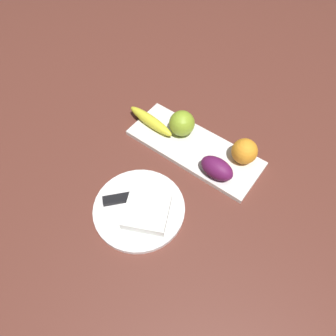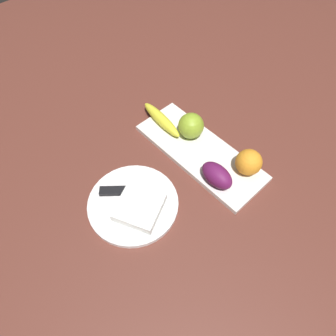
# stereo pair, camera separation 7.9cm
# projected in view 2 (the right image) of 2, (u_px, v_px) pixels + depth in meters

# --- Properties ---
(ground_plane) EXTENTS (2.40, 2.40, 0.00)m
(ground_plane) POSITION_uv_depth(u_px,v_px,m) (195.00, 157.00, 0.87)
(ground_plane) COLOR brown
(fruit_tray) EXTENTS (0.39, 0.15, 0.01)m
(fruit_tray) POSITION_uv_depth(u_px,v_px,m) (199.00, 152.00, 0.87)
(fruit_tray) COLOR silver
(fruit_tray) RESTS_ON ground_plane
(apple) EXTENTS (0.07, 0.07, 0.07)m
(apple) POSITION_uv_depth(u_px,v_px,m) (191.00, 126.00, 0.86)
(apple) COLOR #8AAB2A
(apple) RESTS_ON fruit_tray
(banana) EXTENTS (0.17, 0.05, 0.03)m
(banana) POSITION_uv_depth(u_px,v_px,m) (161.00, 119.00, 0.91)
(banana) COLOR yellow
(banana) RESTS_ON fruit_tray
(orange_near_apple) EXTENTS (0.07, 0.07, 0.07)m
(orange_near_apple) POSITION_uv_depth(u_px,v_px,m) (249.00, 162.00, 0.79)
(orange_near_apple) COLOR orange
(orange_near_apple) RESTS_ON fruit_tray
(grape_bunch) EXTENTS (0.10, 0.06, 0.06)m
(grape_bunch) POSITION_uv_depth(u_px,v_px,m) (217.00, 175.00, 0.78)
(grape_bunch) COLOR #5D174A
(grape_bunch) RESTS_ON fruit_tray
(dinner_plate) EXTENTS (0.23, 0.23, 0.01)m
(dinner_plate) POSITION_uv_depth(u_px,v_px,m) (133.00, 203.00, 0.77)
(dinner_plate) COLOR white
(dinner_plate) RESTS_ON ground_plane
(folded_napkin) EXTENTS (0.14, 0.14, 0.03)m
(folded_napkin) POSITION_uv_depth(u_px,v_px,m) (139.00, 207.00, 0.74)
(folded_napkin) COLOR white
(folded_napkin) RESTS_ON dinner_plate
(knife) EXTENTS (0.14, 0.15, 0.01)m
(knife) POSITION_uv_depth(u_px,v_px,m) (123.00, 191.00, 0.78)
(knife) COLOR silver
(knife) RESTS_ON dinner_plate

